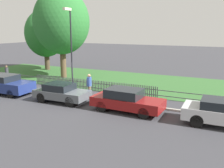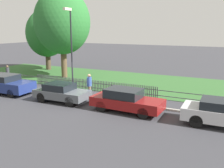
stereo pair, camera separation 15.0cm
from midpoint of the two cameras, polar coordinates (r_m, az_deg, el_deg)
name	(u,v)px [view 2 (the right image)]	position (r m, az deg, el deg)	size (l,w,h in m)	color
ground_plane	(74,97)	(18.52, -8.43, -3.00)	(120.00, 120.00, 0.00)	#38383D
kerb_stone	(75,96)	(18.58, -8.26, -2.75)	(33.47, 0.20, 0.12)	#9E998E
grass_strip	(115,80)	(24.41, 0.94, 0.93)	(33.47, 9.31, 0.01)	#33602D
park_fence	(91,85)	(20.32, -4.71, -0.24)	(33.47, 0.05, 0.88)	#4C4C51
parked_car_silver_hatchback	(5,84)	(21.04, -23.10, 0.07)	(4.62, 2.00, 1.45)	navy
parked_car_black_saloon	(61,92)	(17.45, -11.24, -1.81)	(3.77, 1.83, 1.27)	#51565B
parked_car_navy_estate	(126,100)	(15.12, 3.52, -3.66)	(4.39, 1.85, 1.39)	maroon
covered_motorcycle	(117,92)	(17.56, 1.43, -1.73)	(1.79, 0.81, 0.97)	black
tree_nearest_kerb	(47,33)	(31.31, -14.57, 11.11)	(4.86, 4.86, 7.16)	#473828
tree_behind_motorcycle	(62,22)	(25.73, -11.12, 13.69)	(5.52, 5.52, 8.73)	brown
pedestrian_near_fence	(89,84)	(18.20, -4.97, -0.03)	(0.49, 0.49, 1.72)	#7F6B51
pedestrian_by_lamp	(8,72)	(25.43, -22.57, 2.44)	(0.34, 0.36, 1.56)	black
street_lamp	(71,43)	(18.43, -9.21, 9.29)	(0.20, 0.79, 6.34)	black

